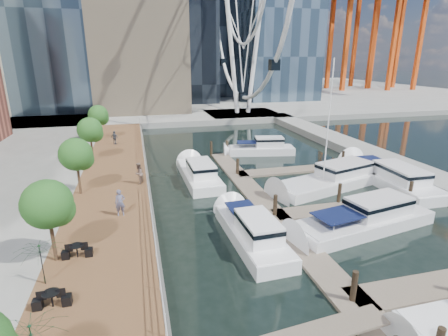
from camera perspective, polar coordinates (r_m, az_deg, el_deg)
name	(u,v)px	position (r m, az deg, el deg)	size (l,w,h in m)	color
ground	(279,288)	(19.56, 8.97, -18.76)	(520.00, 520.00, 0.00)	black
boardwalk	(113,192)	(31.44, -17.66, -3.79)	(6.00, 60.00, 1.00)	brown
seawall	(149,189)	(31.36, -12.19, -3.39)	(0.25, 60.00, 1.00)	#595954
land_far	(155,93)	(117.05, -11.15, 11.91)	(200.00, 114.00, 1.00)	gray
breakwater	(371,155)	(44.83, 22.81, 1.98)	(4.00, 60.00, 1.00)	gray
pier	(243,115)	(70.34, 3.04, 8.59)	(14.00, 12.00, 1.00)	gray
railing	(147,178)	(31.01, -12.50, -1.63)	(0.10, 60.00, 1.05)	white
floating_docks	(321,195)	(30.43, 15.60, -4.33)	(16.00, 34.00, 2.60)	#6D6051
port_cranes	(359,31)	(133.01, 21.13, 20.20)	(40.00, 52.00, 38.00)	#D84C14
street_trees	(76,154)	(29.64, -23.05, 2.05)	(2.60, 42.60, 4.60)	#3F2B1C
cafe_tables	(52,331)	(16.44, -26.23, -22.72)	(2.50, 13.70, 0.74)	black
yacht_foreground	(362,229)	(26.81, 21.65, -9.19)	(3.13, 11.69, 2.15)	silver
pedestrian_near	(120,203)	(25.28, -16.61, -5.45)	(0.69, 0.45, 1.89)	#555471
pedestrian_mid	(139,173)	(31.11, -13.78, -0.87)	(0.91, 0.71, 1.87)	#7B6155
pedestrian_far	(115,138)	(46.29, -17.42, 4.75)	(1.00, 0.41, 1.70)	#383C46
moored_yachts	(323,190)	(33.03, 15.92, -3.52)	(20.84, 33.97, 11.50)	silver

